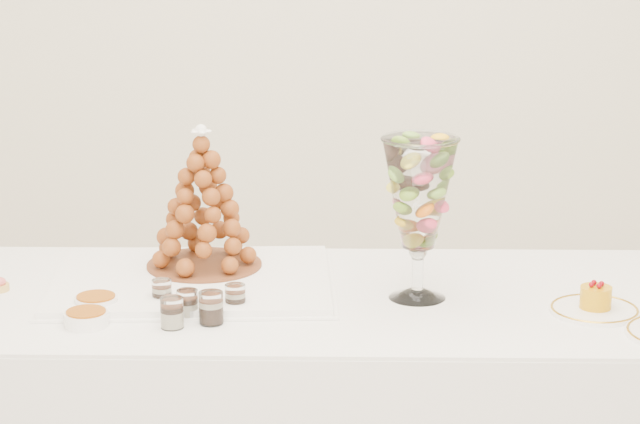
{
  "coord_description": "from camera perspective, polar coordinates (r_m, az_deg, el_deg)",
  "views": [
    {
      "loc": [
        0.1,
        -2.64,
        1.71
      ],
      "look_at": [
        -0.0,
        0.22,
        0.93
      ],
      "focal_mm": 70.0,
      "sensor_mm": 36.0,
      "label": 1
    }
  ],
  "objects": [
    {
      "name": "verrine_d",
      "position": [
        2.77,
        -6.78,
        -4.6
      ],
      "size": [
        0.06,
        0.06,
        0.07
      ],
      "primitive_type": "cylinder",
      "rotation": [
        0.0,
        0.0,
        0.24
      ],
      "color": "white",
      "rests_on": "buffet_table"
    },
    {
      "name": "ramekin_back",
      "position": [
        2.92,
        -10.2,
        -4.14
      ],
      "size": [
        0.1,
        0.1,
        0.03
      ],
      "primitive_type": "cylinder",
      "color": "white",
      "rests_on": "buffet_table"
    },
    {
      "name": "verrine_e",
      "position": [
        2.79,
        -5.0,
        -4.39
      ],
      "size": [
        0.06,
        0.06,
        0.07
      ],
      "primitive_type": "cylinder",
      "rotation": [
        0.0,
        0.0,
        -0.16
      ],
      "color": "white",
      "rests_on": "buffet_table"
    },
    {
      "name": "lace_tray",
      "position": [
        3.05,
        -5.86,
        -3.15
      ],
      "size": [
        0.7,
        0.54,
        0.02
      ],
      "primitive_type": "cube",
      "rotation": [
        0.0,
        0.0,
        0.07
      ],
      "color": "white",
      "rests_on": "buffet_table"
    },
    {
      "name": "cake_plate",
      "position": [
        2.93,
        12.43,
        -4.41
      ],
      "size": [
        0.2,
        0.2,
        0.01
      ],
      "primitive_type": "cylinder",
      "color": "white",
      "rests_on": "buffet_table"
    },
    {
      "name": "verrine_b",
      "position": [
        2.83,
        -6.08,
        -4.21
      ],
      "size": [
        0.05,
        0.05,
        0.07
      ],
      "primitive_type": "cylinder",
      "rotation": [
        0.0,
        0.0,
        0.07
      ],
      "color": "white",
      "rests_on": "buffet_table"
    },
    {
      "name": "verrine_a",
      "position": [
        2.92,
        -7.24,
        -3.68
      ],
      "size": [
        0.05,
        0.05,
        0.06
      ],
      "primitive_type": "cylinder",
      "rotation": [
        0.0,
        0.0,
        0.21
      ],
      "color": "white",
      "rests_on": "buffet_table"
    },
    {
      "name": "croquembouche",
      "position": [
        3.08,
        -5.39,
        0.63
      ],
      "size": [
        0.3,
        0.3,
        0.36
      ],
      "rotation": [
        0.0,
        0.0,
        -0.29
      ],
      "color": "brown",
      "rests_on": "lace_tray"
    },
    {
      "name": "mousse_cake",
      "position": [
        2.92,
        12.49,
        -3.81
      ],
      "size": [
        0.07,
        0.07,
        0.06
      ],
      "color": "#D19009",
      "rests_on": "cake_plate"
    },
    {
      "name": "ramekin_front",
      "position": [
        2.82,
        -10.64,
        -4.83
      ],
      "size": [
        0.1,
        0.1,
        0.03
      ],
      "primitive_type": "cylinder",
      "color": "white",
      "rests_on": "buffet_table"
    },
    {
      "name": "macaron_vase",
      "position": [
        2.89,
        4.56,
        0.76
      ],
      "size": [
        0.18,
        0.18,
        0.38
      ],
      "color": "white",
      "rests_on": "buffet_table"
    },
    {
      "name": "verrine_c",
      "position": [
        2.86,
        -3.89,
        -3.94
      ],
      "size": [
        0.05,
        0.05,
        0.06
      ],
      "primitive_type": "cylinder",
      "rotation": [
        0.0,
        0.0,
        0.0
      ],
      "color": "white",
      "rests_on": "buffet_table"
    }
  ]
}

